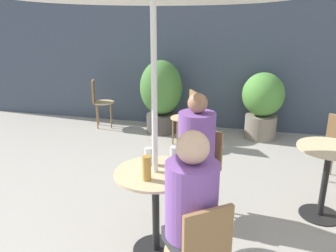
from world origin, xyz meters
TOP-DOWN VIEW (x-y plane):
  - storefront_wall at (0.00, 3.80)m, footprint 10.00×0.06m
  - cafe_table_near at (-0.01, 0.24)m, footprint 0.65×0.65m
  - cafe_table_far at (1.43, 1.14)m, footprint 0.59×0.59m
  - bistro_chair_0 at (0.44, -0.34)m, footprint 0.43×0.43m
  - bistro_chair_1 at (0.27, 0.92)m, footprint 0.40×0.42m
  - bistro_chair_4 at (-0.23, 2.72)m, footprint 0.43×0.42m
  - bistro_chair_5 at (-1.98, 3.28)m, footprint 0.42×0.40m
  - seated_person_0 at (0.36, -0.23)m, footprint 0.41×0.42m
  - seated_person_1 at (0.21, 0.79)m, footprint 0.39×0.41m
  - beer_glass_0 at (-0.03, 0.09)m, footprint 0.07×0.07m
  - beer_glass_1 at (0.13, 0.30)m, footprint 0.07×0.07m
  - beer_glass_2 at (-0.10, 0.36)m, footprint 0.06×0.06m
  - potted_plant_0 at (-0.81, 3.28)m, footprint 0.72×0.72m
  - potted_plant_1 at (0.87, 3.37)m, footprint 0.67×0.67m

SIDE VIEW (x-z plane):
  - cafe_table_far at x=1.43m, z-range 0.14..0.87m
  - bistro_chair_0 at x=0.44m, z-range 0.10..0.96m
  - bistro_chair_1 at x=0.27m, z-range 0.10..0.96m
  - bistro_chair_4 at x=-0.23m, z-range 0.10..0.96m
  - bistro_chair_5 at x=-1.98m, z-range 0.10..0.96m
  - cafe_table_near at x=-0.01m, z-range 0.16..0.90m
  - potted_plant_1 at x=0.87m, z-range 0.06..1.15m
  - potted_plant_0 at x=-0.81m, z-range 0.07..1.31m
  - seated_person_1 at x=0.21m, z-range 0.12..1.37m
  - seated_person_0 at x=0.36m, z-range 0.12..1.38m
  - beer_glass_2 at x=-0.10m, z-range 0.73..0.87m
  - beer_glass_0 at x=-0.03m, z-range 0.73..0.92m
  - beer_glass_1 at x=0.13m, z-range 0.73..0.93m
  - storefront_wall at x=0.00m, z-range 0.00..3.00m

